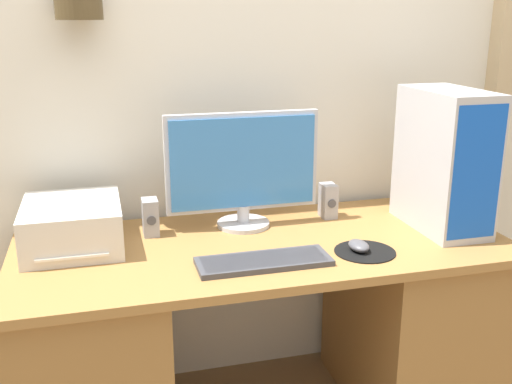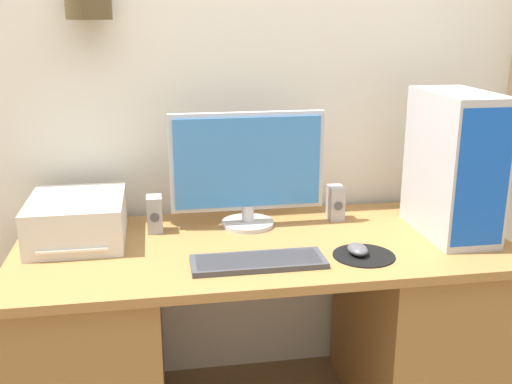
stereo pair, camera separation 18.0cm
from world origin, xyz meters
name	(u,v)px [view 1 (the left image)]	position (x,y,z in m)	size (l,w,h in m)	color
wall_back	(239,45)	(0.02, 0.77, 1.36)	(6.40, 0.21, 3.04)	silver
desk	(263,332)	(0.00, 0.36, 0.37)	(1.68, 0.72, 0.72)	olive
monitor	(243,167)	(-0.03, 0.54, 0.94)	(0.56, 0.19, 0.42)	#B7B7BC
keyboard	(264,261)	(-0.05, 0.18, 0.73)	(0.42, 0.15, 0.02)	#3D3D42
mousepad	(365,252)	(0.30, 0.19, 0.72)	(0.20, 0.20, 0.00)	black
mouse	(359,246)	(0.28, 0.20, 0.74)	(0.06, 0.09, 0.03)	#4C4C51
computer_tower	(445,160)	(0.67, 0.34, 0.97)	(0.20, 0.39, 0.50)	#B2B2B7
printer	(73,226)	(-0.63, 0.49, 0.80)	(0.32, 0.37, 0.15)	beige
speaker_left	(150,217)	(-0.37, 0.54, 0.79)	(0.05, 0.08, 0.13)	#99999E
speaker_right	(328,201)	(0.31, 0.55, 0.79)	(0.05, 0.08, 0.13)	#99999E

